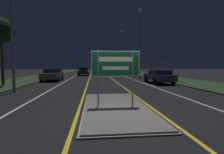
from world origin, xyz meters
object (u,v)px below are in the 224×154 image
object	(u,v)px
car_receding_0	(159,76)
car_receding_1	(132,72)
warning_sign	(165,68)
streetlight_right_near	(140,34)
highway_sign	(116,66)
car_approaching_0	(52,75)
streetlight_right_far	(122,45)
car_approaching_1	(84,71)

from	to	relation	value
car_receding_0	car_receding_1	size ratio (longest dim) A/B	1.13
car_receding_0	warning_sign	world-z (taller)	warning_sign
streetlight_right_near	highway_sign	bearing A→B (deg)	-107.95
car_approaching_0	warning_sign	world-z (taller)	warning_sign
streetlight_right_far	car_receding_1	xyz separation A→B (m)	(-0.59, -15.07, -6.32)
highway_sign	streetlight_right_near	size ratio (longest dim) A/B	0.24
car_receding_1	streetlight_right_near	bearing A→B (deg)	-79.13
car_receding_0	car_approaching_1	size ratio (longest dim) A/B	1.11
car_receding_0	car_receding_1	bearing A→B (deg)	90.36
highway_sign	car_approaching_0	distance (m)	15.08
highway_sign	streetlight_right_far	bearing A→B (deg)	80.48
car_approaching_1	warning_sign	bearing A→B (deg)	-36.16
car_approaching_0	car_receding_1	bearing A→B (deg)	35.75
car_receding_0	car_approaching_1	distance (m)	17.35
warning_sign	streetlight_right_far	bearing A→B (deg)	97.87
car_receding_1	car_approaching_0	world-z (taller)	car_approaching_0
car_receding_0	car_receding_1	xyz separation A→B (m)	(-0.08, 12.29, -0.03)
streetlight_right_near	streetlight_right_far	size ratio (longest dim) A/B	0.97
car_receding_1	car_approaching_0	bearing A→B (deg)	-144.25
streetlight_right_near	car_approaching_0	xyz separation A→B (m)	(-12.03, -5.30, -5.89)
car_receding_0	car_receding_1	distance (m)	12.29
car_approaching_1	car_receding_0	bearing A→B (deg)	-60.62
car_receding_1	highway_sign	bearing A→B (deg)	-104.31
streetlight_right_far	streetlight_right_near	bearing A→B (deg)	-90.08
car_approaching_1	warning_sign	distance (m)	14.78
streetlight_right_far	car_approaching_1	size ratio (longest dim) A/B	2.55
highway_sign	car_approaching_1	bearing A→B (deg)	96.39
highway_sign	streetlight_right_near	world-z (taller)	streetlight_right_near
highway_sign	streetlight_right_near	xyz separation A→B (m)	(6.21, 19.17, 4.83)
car_receding_1	warning_sign	world-z (taller)	warning_sign
car_approaching_0	warning_sign	bearing A→B (deg)	8.99
car_approaching_0	car_approaching_1	size ratio (longest dim) A/B	1.01
car_receding_0	highway_sign	bearing A→B (deg)	-120.21
warning_sign	car_approaching_1	bearing A→B (deg)	143.84
highway_sign	car_approaching_0	world-z (taller)	highway_sign
highway_sign	car_receding_0	bearing A→B (deg)	59.79
streetlight_right_near	warning_sign	size ratio (longest dim) A/B	4.47
streetlight_right_far	car_approaching_1	distance (m)	16.45
highway_sign	car_receding_1	world-z (taller)	highway_sign
car_approaching_0	highway_sign	bearing A→B (deg)	-67.25
streetlight_right_far	warning_sign	bearing A→B (deg)	-82.13
car_receding_0	warning_sign	distance (m)	7.30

